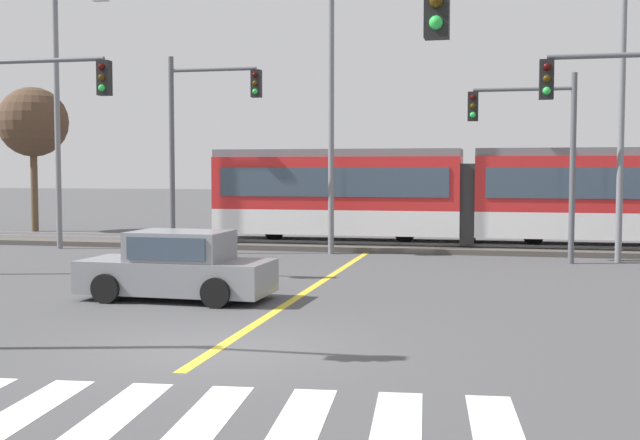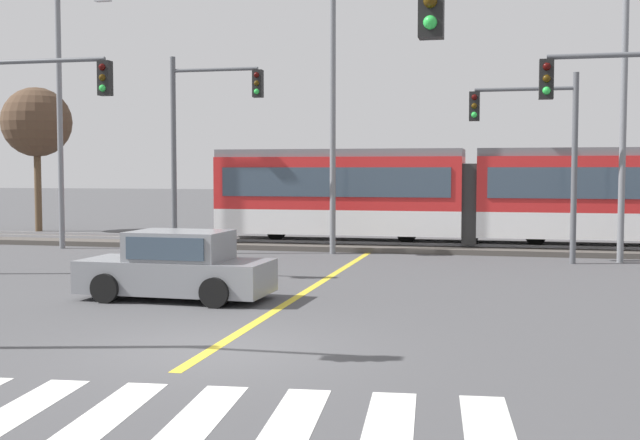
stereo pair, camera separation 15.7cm
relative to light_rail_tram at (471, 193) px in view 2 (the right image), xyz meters
The scene contains 21 objects.
ground_plane 17.63m from the light_rail_tram, 101.10° to the right, with size 200.00×200.00×0.00m, color #474749.
track_bed 3.90m from the light_rail_tram, behind, with size 120.00×4.00×0.18m, color #4C4742.
rail_near 3.90m from the light_rail_tram, 168.05° to the right, with size 120.00×0.08×0.10m, color #939399.
rail_far 3.90m from the light_rail_tram, 167.84° to the left, with size 120.00×0.08×0.10m, color #939399.
light_rail_tram is the anchor object (origin of this frame).
crosswalk_stripe_3 21.37m from the light_rail_tram, 102.12° to the right, with size 0.56×2.80×0.01m, color silver.
crosswalk_stripe_4 21.08m from the light_rail_tram, 99.25° to the right, with size 0.56×2.80×0.01m, color silver.
crosswalk_stripe_5 20.84m from the light_rail_tram, 96.30° to the right, with size 0.56×2.80×0.01m, color silver.
crosswalk_stripe_6 20.65m from the light_rail_tram, 93.29° to the right, with size 0.56×2.80×0.01m, color silver.
crosswalk_stripe_7 20.53m from the light_rail_tram, 90.23° to the right, with size 0.56×2.80×0.01m, color silver.
crosswalk_stripe_8 20.46m from the light_rail_tram, 87.15° to the right, with size 0.56×2.80×0.01m, color silver.
lane_centre_line 11.08m from the light_rail_tram, 108.04° to the right, with size 0.20×16.71×0.01m, color gold.
sedan_crossing 14.02m from the light_rail_tram, 115.03° to the right, with size 4.25×2.01×1.52m.
traffic_light_far_left 9.79m from the light_rail_tram, 157.57° to the right, with size 3.25×0.38×6.67m.
traffic_light_far_right 4.62m from the light_rail_tram, 59.97° to the right, with size 3.25×0.38×5.80m.
traffic_light_near_right 18.81m from the light_rail_tram, 82.60° to the right, with size 3.75×0.38×5.89m.
traffic_light_mid_left 15.35m from the light_rail_tram, 139.58° to the right, with size 4.25×0.38×6.08m.
street_lamp_west 14.96m from the light_rail_tram, 168.82° to the right, with size 2.16×0.28×9.21m.
street_lamp_centre 5.94m from the light_rail_tram, 149.70° to the right, with size 2.49×0.28×9.36m.
street_lamp_east 6.56m from the light_rail_tram, 31.95° to the right, with size 2.40×0.28×9.06m.
bare_tree_far_west 20.67m from the light_rail_tram, 167.80° to the left, with size 3.21×3.21×6.68m.
Camera 2 is at (4.49, -11.94, 2.87)m, focal length 45.00 mm.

